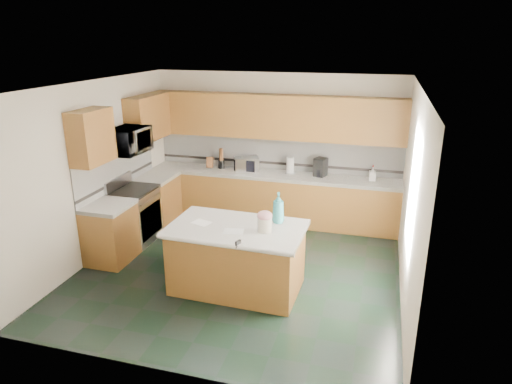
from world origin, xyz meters
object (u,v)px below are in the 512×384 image
(knife_block, at_px, (210,162))
(toaster_oven, at_px, (247,164))
(soap_bottle_island, at_px, (278,208))
(treat_jar, at_px, (265,225))
(island_top, at_px, (237,229))
(coffee_maker, at_px, (321,167))
(island_base, at_px, (237,260))

(knife_block, height_order, toaster_oven, toaster_oven)
(soap_bottle_island, relative_size, knife_block, 2.00)
(soap_bottle_island, xyz_separation_m, knife_block, (-1.86, 2.27, -0.11))
(treat_jar, xyz_separation_m, soap_bottle_island, (0.10, 0.34, 0.12))
(treat_jar, distance_m, soap_bottle_island, 0.37)
(island_top, xyz_separation_m, coffee_maker, (0.74, 2.59, 0.20))
(island_base, distance_m, island_top, 0.46)
(soap_bottle_island, height_order, toaster_oven, soap_bottle_island)
(island_top, relative_size, soap_bottle_island, 4.24)
(knife_block, height_order, coffee_maker, coffee_maker)
(island_top, xyz_separation_m, knife_block, (-1.36, 2.56, 0.14))
(island_top, bearing_deg, knife_block, 119.59)
(soap_bottle_island, bearing_deg, island_top, -163.00)
(island_base, distance_m, toaster_oven, 2.71)
(knife_block, relative_size, toaster_oven, 0.48)
(island_top, relative_size, knife_block, 8.48)
(island_base, xyz_separation_m, toaster_oven, (-0.63, 2.56, 0.62))
(soap_bottle_island, relative_size, coffee_maker, 1.27)
(island_top, bearing_deg, toaster_oven, 105.45)
(treat_jar, bearing_deg, coffee_maker, 61.60)
(island_base, relative_size, toaster_oven, 3.87)
(island_top, relative_size, toaster_oven, 4.10)
(coffee_maker, bearing_deg, island_base, -86.92)
(knife_block, xyz_separation_m, toaster_oven, (0.73, 0.00, 0.02))
(island_top, height_order, coffee_maker, coffee_maker)
(knife_block, xyz_separation_m, coffee_maker, (2.10, 0.03, 0.06))
(island_base, distance_m, coffee_maker, 2.78)
(soap_bottle_island, bearing_deg, coffee_maker, 70.76)
(island_base, distance_m, treat_jar, 0.71)
(island_base, xyz_separation_m, knife_block, (-1.36, 2.56, 0.60))
(island_top, relative_size, treat_jar, 9.50)
(soap_bottle_island, distance_m, coffee_maker, 2.32)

